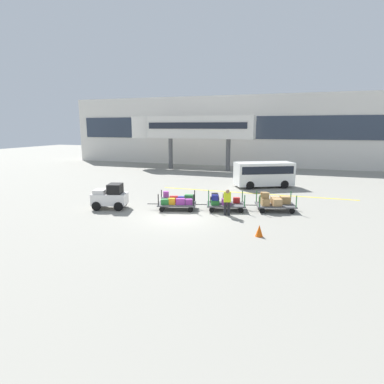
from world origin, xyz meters
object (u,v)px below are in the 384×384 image
object	(u,v)px
baggage_cart_tail	(274,202)
baggage_handler	(227,201)
safety_cone_near	(259,231)
baggage_tug	(110,197)
baggage_cart_lead	(177,201)
baggage_cart_middle	(224,202)
shuttle_van	(264,173)

from	to	relation	value
baggage_cart_tail	baggage_handler	bearing A→B (deg)	-140.85
baggage_handler	safety_cone_near	size ratio (longest dim) A/B	2.84
baggage_tug	safety_cone_near	world-z (taller)	baggage_tug
baggage_cart_lead	baggage_cart_middle	size ratio (longest dim) A/B	1.00
baggage_cart_lead	baggage_handler	world-z (taller)	baggage_handler
baggage_cart_lead	shuttle_van	bearing A→B (deg)	65.64
baggage_cart_middle	baggage_cart_tail	size ratio (longest dim) A/B	1.00
baggage_cart_lead	baggage_cart_tail	bearing A→B (deg)	15.69
baggage_cart_lead	baggage_cart_tail	xyz separation A→B (m)	(5.67, 1.59, 0.04)
baggage_cart_lead	baggage_handler	distance (m)	3.27
baggage_tug	baggage_cart_lead	distance (m)	4.17
safety_cone_near	baggage_tug	bearing A→B (deg)	166.42
baggage_tug	safety_cone_near	size ratio (longest dim) A/B	4.21
baggage_cart_lead	baggage_handler	xyz separation A→B (m)	(3.23, -0.40, 0.36)
baggage_cart_tail	baggage_handler	size ratio (longest dim) A/B	1.97
baggage_cart_tail	safety_cone_near	bearing A→B (deg)	-92.96
baggage_tug	baggage_handler	world-z (taller)	baggage_tug
shuttle_van	safety_cone_near	size ratio (longest dim) A/B	9.35
baggage_cart_middle	baggage_cart_tail	xyz separation A→B (m)	(2.90, 0.83, 0.04)
safety_cone_near	baggage_cart_tail	bearing A→B (deg)	87.04
baggage_tug	shuttle_van	distance (m)	13.37
shuttle_van	baggage_cart_tail	bearing A→B (deg)	-79.63
baggage_cart_middle	baggage_cart_tail	bearing A→B (deg)	15.99
baggage_cart_middle	baggage_handler	world-z (taller)	baggage_handler
baggage_cart_middle	baggage_handler	bearing A→B (deg)	-68.70
baggage_tug	baggage_handler	size ratio (longest dim) A/B	1.48
baggage_tug	baggage_cart_middle	bearing A→B (deg)	15.61
baggage_tug	baggage_cart_tail	bearing A→B (deg)	15.72
baggage_handler	shuttle_van	world-z (taller)	shuttle_van
baggage_cart_middle	baggage_handler	xyz separation A→B (m)	(0.45, -1.16, 0.36)
shuttle_van	safety_cone_near	xyz separation A→B (m)	(1.17, -12.79, -0.96)
safety_cone_near	baggage_cart_middle	bearing A→B (deg)	122.33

